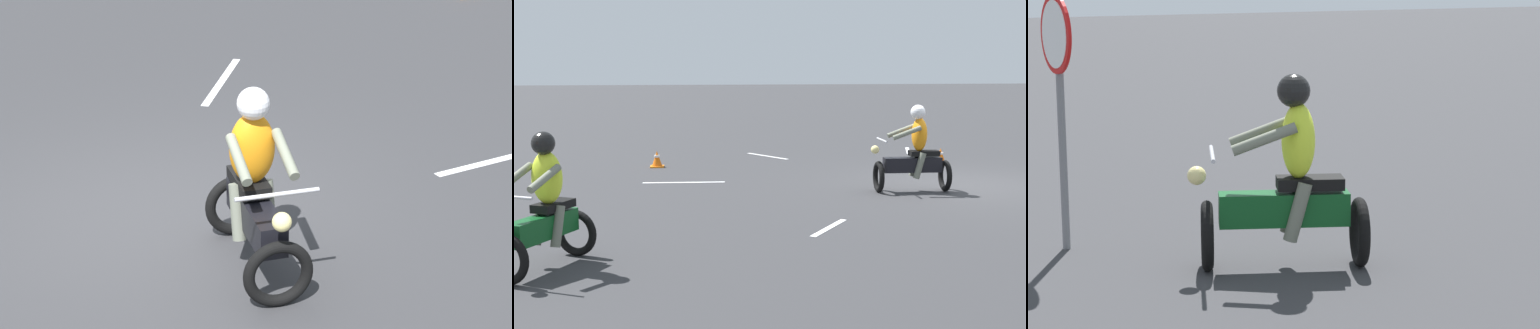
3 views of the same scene
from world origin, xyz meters
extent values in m
plane|color=#333335|center=(0.00, 0.00, 0.00)|extent=(120.00, 120.00, 0.00)
torus|color=black|center=(1.88, 0.57, 0.30)|extent=(0.11, 0.60, 0.60)
torus|color=black|center=(0.58, 0.59, 0.30)|extent=(0.11, 0.60, 0.60)
cube|color=black|center=(1.23, 0.58, 0.52)|extent=(1.10, 0.26, 0.28)
cube|color=black|center=(1.01, 0.58, 0.74)|extent=(0.56, 0.27, 0.10)
cylinder|color=silver|center=(1.83, 0.57, 1.00)|extent=(0.05, 0.70, 0.04)
sphere|color=#F2E08C|center=(1.96, 0.56, 0.82)|extent=(0.16, 0.16, 0.16)
ellipsoid|color=orange|center=(1.11, 0.58, 1.10)|extent=(0.29, 0.40, 0.64)
cylinder|color=slate|center=(1.40, 0.37, 1.15)|extent=(0.55, 0.10, 0.27)
cylinder|color=slate|center=(1.41, 0.77, 1.15)|extent=(0.55, 0.10, 0.27)
cylinder|color=slate|center=(1.13, 0.44, 0.52)|extent=(0.25, 0.12, 0.51)
cylinder|color=slate|center=(1.13, 0.72, 0.52)|extent=(0.25, 0.12, 0.51)
sphere|color=white|center=(1.15, 0.58, 1.52)|extent=(0.28, 0.28, 0.28)
cube|color=silver|center=(-3.58, 1.58, 0.00)|extent=(1.70, 0.98, 0.01)
camera|label=1|loc=(8.55, -1.68, 4.47)|focal=70.00mm
camera|label=2|loc=(5.49, 13.57, 2.49)|focal=50.00mm
camera|label=3|loc=(0.31, 9.44, 2.45)|focal=70.00mm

